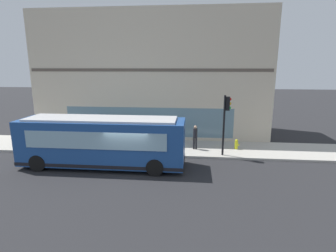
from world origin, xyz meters
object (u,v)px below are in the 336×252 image
Objects in this scene: pedestrian_walking_along_curb at (116,132)px; pedestrian_near_hydrant at (195,136)px; city_bus_nearside at (102,142)px; traffic_light_near_corner at (226,114)px; newspaper_vending_box at (146,143)px; pedestrian_by_light_pole at (43,127)px; pedestrian_near_building_entrance at (40,131)px; fire_hydrant at (236,144)px.

pedestrian_near_hydrant is at bearing -96.62° from pedestrian_walking_along_curb.
city_bus_nearside is 2.45× the size of traffic_light_near_corner.
newspaper_vending_box is (0.88, 5.56, -2.40)m from traffic_light_near_corner.
city_bus_nearside is at bearing -173.98° from pedestrian_walking_along_curb.
pedestrian_by_light_pole is at bearing 79.52° from traffic_light_near_corner.
traffic_light_near_corner is at bearing -120.34° from pedestrian_near_hydrant.
city_bus_nearside is 4.06m from newspaper_vending_box.
newspaper_vending_box is at bearing -95.36° from pedestrian_near_building_entrance.
pedestrian_by_light_pole is at bearing 85.47° from fire_hydrant.
pedestrian_by_light_pole is at bearing 83.10° from pedestrian_near_hydrant.
pedestrian_by_light_pole reaches higher than newspaper_vending_box.
fire_hydrant is at bearing -85.04° from newspaper_vending_box.
pedestrian_near_building_entrance is at bearing -162.39° from pedestrian_by_light_pole.
pedestrian_by_light_pole is 2.01× the size of newspaper_vending_box.
newspaper_vending_box is (-0.29, 3.56, -0.56)m from pedestrian_near_hydrant.
pedestrian_walking_along_curb is 6.17m from pedestrian_near_hydrant.
pedestrian_near_building_entrance is at bearing 91.77° from pedestrian_walking_along_curb.
traffic_light_near_corner is 2.26× the size of pedestrian_by_light_pole.
pedestrian_walking_along_curb reaches higher than newspaper_vending_box.
pedestrian_by_light_pole is 1.03× the size of pedestrian_near_hydrant.
traffic_light_near_corner is at bearing -99.03° from newspaper_vending_box.
pedestrian_near_hydrant is (3.63, -5.67, -0.39)m from city_bus_nearside.
fire_hydrant is 0.41× the size of pedestrian_by_light_pole.
pedestrian_near_building_entrance reaches higher than pedestrian_walking_along_curb.
pedestrian_walking_along_curb is 0.92× the size of pedestrian_near_hydrant.
fire_hydrant is (3.91, -8.68, -1.04)m from city_bus_nearside.
pedestrian_by_light_pole is at bearing 17.61° from pedestrian_near_building_entrance.
newspaper_vending_box is at bearing 80.97° from traffic_light_near_corner.
fire_hydrant is 15.23m from pedestrian_near_building_entrance.
pedestrian_near_hydrant is (-0.28, 3.01, 0.65)m from fire_hydrant.
pedestrian_near_hydrant is at bearing -57.40° from city_bus_nearside.
newspaper_vending_box is at bearing -101.37° from pedestrian_by_light_pole.
pedestrian_near_building_entrance is (0.24, 15.21, 0.58)m from fire_hydrant.
pedestrian_by_light_pole is at bearing 53.10° from city_bus_nearside.
pedestrian_near_building_entrance is 8.69m from newspaper_vending_box.
city_bus_nearside is 6.74m from pedestrian_near_hydrant.
fire_hydrant is at bearing -94.53° from pedestrian_by_light_pole.
fire_hydrant is (1.45, -1.01, -2.49)m from traffic_light_near_corner.
pedestrian_near_building_entrance is at bearing 87.54° from pedestrian_near_hydrant.
traffic_light_near_corner is 2.95m from pedestrian_near_hydrant.
pedestrian_walking_along_curb is at bearing 76.96° from traffic_light_near_corner.
pedestrian_walking_along_curb is at bearing 6.02° from city_bus_nearside.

